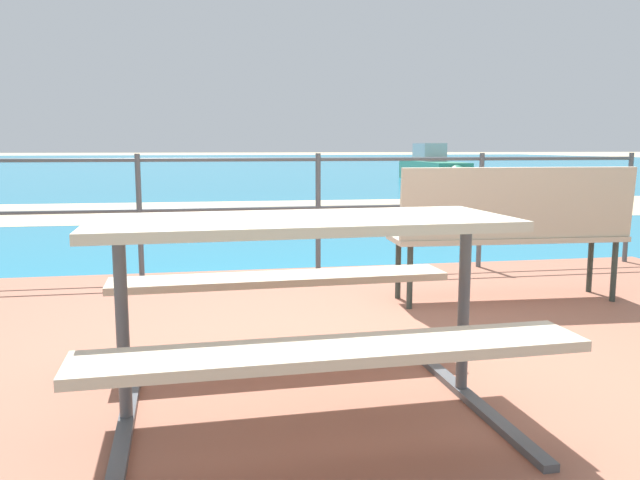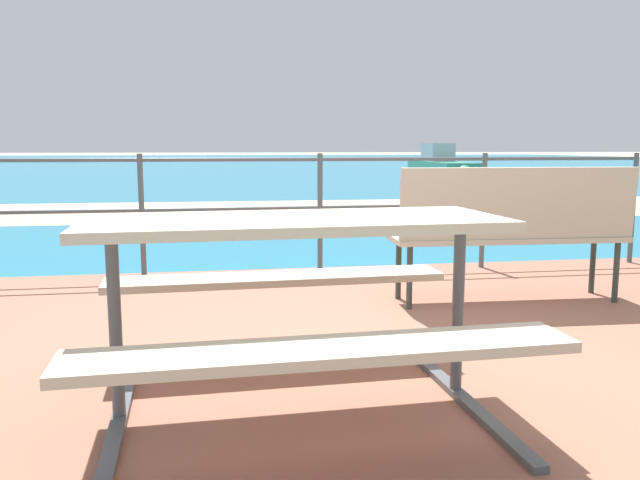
{
  "view_description": "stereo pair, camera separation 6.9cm",
  "coord_description": "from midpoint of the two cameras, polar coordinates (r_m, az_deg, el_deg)",
  "views": [
    {
      "loc": [
        -0.96,
        -2.97,
        1.14
      ],
      "look_at": [
        -0.17,
        1.34,
        0.5
      ],
      "focal_mm": 35.9,
      "sensor_mm": 36.0,
      "label": 1
    },
    {
      "loc": [
        -0.89,
        -2.98,
        1.14
      ],
      "look_at": [
        -0.17,
        1.34,
        0.5
      ],
      "focal_mm": 35.9,
      "sensor_mm": 36.0,
      "label": 2
    }
  ],
  "objects": [
    {
      "name": "picnic_table",
      "position": [
        2.58,
        -2.32,
        -2.71
      ],
      "size": [
        1.7,
        1.48,
        0.8
      ],
      "rotation": [
        0.0,
        0.0,
        0.03
      ],
      "color": "#BCAD93",
      "rests_on": "patio_paving"
    },
    {
      "name": "patio_paving",
      "position": [
        3.31,
        6.67,
        -11.3
      ],
      "size": [
        6.4,
        5.2,
        0.06
      ],
      "primitive_type": "cube",
      "color": "#935B47",
      "rests_on": "ground"
    },
    {
      "name": "park_bench",
      "position": [
        4.56,
        16.37,
        1.46
      ],
      "size": [
        1.65,
        0.48,
        0.94
      ],
      "rotation": [
        0.0,
        0.0,
        3.1
      ],
      "color": "#BCAD93",
      "rests_on": "patio_paving"
    },
    {
      "name": "beach_strip",
      "position": [
        11.53,
        -5.72,
        2.66
      ],
      "size": [
        54.07,
        4.98,
        0.01
      ],
      "primitive_type": "cube",
      "rotation": [
        0.0,
        0.0,
        -0.02
      ],
      "color": "tan",
      "rests_on": "ground"
    },
    {
      "name": "railing_fence",
      "position": [
        5.45,
        -0.54,
        3.84
      ],
      "size": [
        5.94,
        0.04,
        1.02
      ],
      "color": "#4C5156",
      "rests_on": "patio_paving"
    },
    {
      "name": "sea_water",
      "position": [
        43.0,
        -9.2,
        6.72
      ],
      "size": [
        90.0,
        90.0,
        0.01
      ],
      "primitive_type": "cube",
      "color": "teal",
      "rests_on": "ground"
    },
    {
      "name": "boat_near",
      "position": [
        21.35,
        9.89,
        6.32
      ],
      "size": [
        1.45,
        5.74,
        1.23
      ],
      "rotation": [
        0.0,
        0.0,
        4.63
      ],
      "color": "#338466",
      "rests_on": "sea_water"
    },
    {
      "name": "ground_plane",
      "position": [
        3.32,
        6.66,
        -11.78
      ],
      "size": [
        240.0,
        240.0,
        0.0
      ],
      "primitive_type": "plane",
      "color": "tan"
    }
  ]
}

